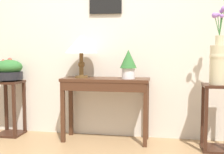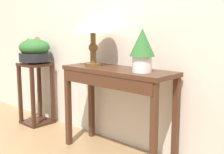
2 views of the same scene
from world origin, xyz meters
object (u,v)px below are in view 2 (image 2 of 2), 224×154
object	(u,v)px
table_lamp	(93,22)
planter_bowl_wide_left	(35,51)
console_table	(116,84)
potted_plant_on_console	(142,48)
pedestal_stand_left	(36,94)

from	to	relation	value
table_lamp	planter_bowl_wide_left	world-z (taller)	table_lamp
console_table	potted_plant_on_console	bearing A→B (deg)	-1.50
pedestal_stand_left	planter_bowl_wide_left	bearing A→B (deg)	109.62
potted_plant_on_console	pedestal_stand_left	distance (m)	1.62
potted_plant_on_console	planter_bowl_wide_left	xyz separation A→B (m)	(-1.51, 0.04, -0.10)
planter_bowl_wide_left	console_table	bearing A→B (deg)	-1.58
table_lamp	planter_bowl_wide_left	distance (m)	0.99
console_table	pedestal_stand_left	world-z (taller)	console_table
console_table	table_lamp	distance (m)	0.59
planter_bowl_wide_left	potted_plant_on_console	bearing A→B (deg)	-1.57
potted_plant_on_console	planter_bowl_wide_left	distance (m)	1.51
console_table	planter_bowl_wide_left	size ratio (longest dim) A/B	2.98
console_table	pedestal_stand_left	bearing A→B (deg)	178.44
console_table	pedestal_stand_left	size ratio (longest dim) A/B	1.47
potted_plant_on_console	planter_bowl_wide_left	world-z (taller)	potted_plant_on_console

